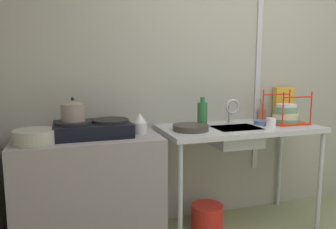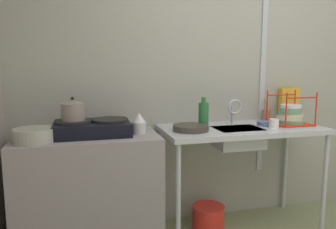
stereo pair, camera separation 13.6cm
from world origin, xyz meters
name	(u,v)px [view 2 (the right image)]	position (x,y,z in m)	size (l,w,h in m)	color
wall_back	(242,71)	(0.00, 1.65, 1.35)	(4.86, 0.10, 2.70)	#9A9A90
wall_metal_strip	(263,56)	(0.19, 1.59, 1.49)	(0.05, 0.01, 2.16)	#B0B3BD
counter_concrete	(89,193)	(-1.42, 1.29, 0.45)	(1.02, 0.62, 0.89)	gray
counter_sink	(241,135)	(-0.17, 1.29, 0.82)	(1.34, 0.62, 0.89)	#B0B3BD
stove	(92,127)	(-1.38, 1.29, 0.95)	(0.54, 0.40, 0.11)	black
pot_on_left_burner	(73,110)	(-1.51, 1.29, 1.08)	(0.17, 0.17, 0.17)	gray
pot_beside_stove	(34,135)	(-1.76, 1.15, 0.94)	(0.27, 0.27, 0.09)	#9C9A8F
percolator	(139,124)	(-1.04, 1.24, 0.97)	(0.11, 0.11, 0.16)	silver
sink_basin	(238,138)	(-0.23, 1.25, 0.81)	(0.38, 0.29, 0.16)	#B0B3BD
faucet	(234,109)	(-0.20, 1.37, 1.04)	(0.13, 0.07, 0.22)	#B0B3BD
frying_pan	(191,128)	(-0.63, 1.25, 0.92)	(0.28, 0.28, 0.04)	#3A352E
dish_rack	(290,116)	(0.29, 1.30, 0.97)	(0.30, 0.30, 0.29)	red
cup_by_rack	(274,123)	(0.07, 1.19, 0.93)	(0.08, 0.08, 0.07)	white
small_bowl_on_drainboard	(265,123)	(0.05, 1.30, 0.91)	(0.14, 0.14, 0.04)	#556AA1
bottle_by_sink	(203,115)	(-0.49, 1.35, 1.00)	(0.08, 0.08, 0.25)	#296838
cereal_box	(289,104)	(0.45, 1.55, 1.04)	(0.19, 0.07, 0.30)	gold
utensil_jar	(267,115)	(0.22, 1.54, 0.94)	(0.07, 0.07, 0.20)	#A1664A
bucket_on_floor	(208,218)	(-0.44, 1.33, 0.11)	(0.27, 0.27, 0.21)	red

